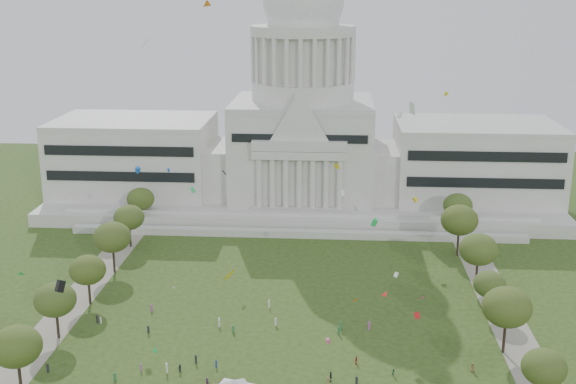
# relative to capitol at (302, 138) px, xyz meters

# --- Properties ---
(capitol) EXTENTS (160.00, 64.50, 91.30)m
(capitol) POSITION_rel_capitol_xyz_m (0.00, 0.00, 0.00)
(capitol) COLOR beige
(capitol) RESTS_ON ground
(path_left) EXTENTS (8.00, 160.00, 0.04)m
(path_left) POSITION_rel_capitol_xyz_m (-48.00, -83.59, -22.28)
(path_left) COLOR gray
(path_left) RESTS_ON ground
(path_right) EXTENTS (8.00, 160.00, 0.04)m
(path_right) POSITION_rel_capitol_xyz_m (48.00, -83.59, -22.28)
(path_right) COLOR gray
(path_right) RESTS_ON ground
(row_tree_l_1) EXTENTS (8.86, 8.86, 12.59)m
(row_tree_l_1) POSITION_rel_capitol_xyz_m (-44.07, -116.55, -13.34)
(row_tree_l_1) COLOR black
(row_tree_l_1) RESTS_ON ground
(row_tree_r_1) EXTENTS (7.58, 7.58, 10.78)m
(row_tree_r_1) POSITION_rel_capitol_xyz_m (46.22, -115.34, -14.64)
(row_tree_r_1) COLOR black
(row_tree_r_1) RESTS_ON ground
(row_tree_l_2) EXTENTS (8.42, 8.42, 11.97)m
(row_tree_l_2) POSITION_rel_capitol_xyz_m (-45.04, -96.29, -13.79)
(row_tree_l_2) COLOR black
(row_tree_l_2) RESTS_ON ground
(row_tree_r_2) EXTENTS (9.55, 9.55, 13.58)m
(row_tree_r_2) POSITION_rel_capitol_xyz_m (44.17, -96.15, -12.64)
(row_tree_r_2) COLOR black
(row_tree_r_2) RESTS_ON ground
(row_tree_l_3) EXTENTS (8.12, 8.12, 11.55)m
(row_tree_l_3) POSITION_rel_capitol_xyz_m (-44.09, -79.67, -14.09)
(row_tree_l_3) COLOR black
(row_tree_l_3) RESTS_ON ground
(row_tree_r_3) EXTENTS (7.01, 7.01, 9.98)m
(row_tree_r_3) POSITION_rel_capitol_xyz_m (44.40, -79.10, -15.21)
(row_tree_r_3) COLOR black
(row_tree_r_3) RESTS_ON ground
(row_tree_l_4) EXTENTS (9.29, 9.29, 13.21)m
(row_tree_l_4) POSITION_rel_capitol_xyz_m (-44.08, -61.17, -12.90)
(row_tree_l_4) COLOR black
(row_tree_l_4) RESTS_ON ground
(row_tree_r_4) EXTENTS (9.19, 9.19, 13.06)m
(row_tree_r_4) POSITION_rel_capitol_xyz_m (44.76, -63.55, -13.01)
(row_tree_r_4) COLOR black
(row_tree_r_4) RESTS_ON ground
(row_tree_l_5) EXTENTS (8.33, 8.33, 11.85)m
(row_tree_l_5) POSITION_rel_capitol_xyz_m (-45.22, -42.58, -13.88)
(row_tree_l_5) COLOR black
(row_tree_l_5) RESTS_ON ground
(row_tree_r_5) EXTENTS (9.82, 9.82, 13.96)m
(row_tree_r_5) POSITION_rel_capitol_xyz_m (43.49, -43.40, -12.37)
(row_tree_r_5) COLOR black
(row_tree_r_5) RESTS_ON ground
(row_tree_l_6) EXTENTS (8.19, 8.19, 11.64)m
(row_tree_l_6) POSITION_rel_capitol_xyz_m (-46.87, -24.45, -14.02)
(row_tree_l_6) COLOR black
(row_tree_l_6) RESTS_ON ground
(row_tree_r_6) EXTENTS (8.42, 8.42, 11.97)m
(row_tree_r_6) POSITION_rel_capitol_xyz_m (45.96, -25.46, -13.79)
(row_tree_r_6) COLOR black
(row_tree_r_6) RESTS_ON ground
(person_0) EXTENTS (0.97, 1.03, 1.77)m
(person_0) POSITION_rel_capitol_xyz_m (36.86, -104.07, -21.41)
(person_0) COLOR olive
(person_0) RESTS_ON ground
(person_2) EXTENTS (0.85, 0.66, 1.54)m
(person_2) POSITION_rel_capitol_xyz_m (22.09, -106.67, -21.52)
(person_2) COLOR #33723F
(person_2) RESTS_ON ground
(person_3) EXTENTS (0.72, 1.13, 1.63)m
(person_3) POSITION_rel_capitol_xyz_m (10.02, -110.59, -21.48)
(person_3) COLOR olive
(person_3) RESTS_ON ground
(person_4) EXTENTS (0.76, 1.23, 1.99)m
(person_4) POSITION_rel_capitol_xyz_m (10.53, -109.32, -21.30)
(person_4) COLOR #26262B
(person_4) RESTS_ON ground
(person_5) EXTENTS (1.21, 1.57, 1.58)m
(person_5) POSITION_rel_capitol_xyz_m (-11.60, -112.24, -21.50)
(person_5) COLOR #994C8C
(person_5) RESTS_ON ground
(person_8) EXTENTS (0.92, 0.77, 1.63)m
(person_8) POSITION_rel_capitol_xyz_m (-17.49, -107.94, -21.48)
(person_8) COLOR #26262B
(person_8) RESTS_ON ground
(person_10) EXTENTS (0.85, 1.09, 1.65)m
(person_10) POSITION_rel_capitol_xyz_m (15.29, -102.72, -21.47)
(person_10) COLOR #B21E1E
(person_10) RESTS_ON ground
(distant_crowd) EXTENTS (60.83, 41.60, 1.95)m
(distant_crowd) POSITION_rel_capitol_xyz_m (-12.20, -99.01, -21.43)
(distant_crowd) COLOR #26262B
(distant_crowd) RESTS_ON ground
(kite_swarm) EXTENTS (92.09, 103.73, 64.18)m
(kite_swarm) POSITION_rel_capitol_xyz_m (3.42, -105.18, 4.64)
(kite_swarm) COLOR yellow
(kite_swarm) RESTS_ON ground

